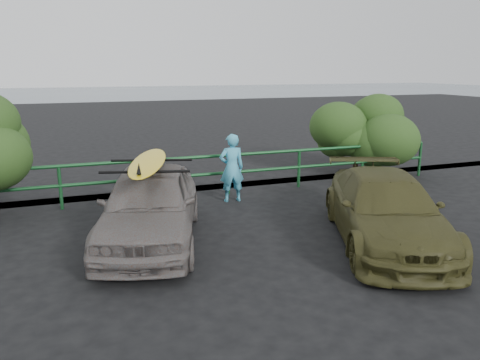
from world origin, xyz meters
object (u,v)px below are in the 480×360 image
object	(u,v)px
sedan	(150,205)
man	(232,168)
olive_vehicle	(385,210)
surfboard	(148,162)
guardrail	(190,177)

from	to	relation	value
sedan	man	bearing A→B (deg)	57.91
sedan	man	world-z (taller)	man
sedan	man	size ratio (longest dim) A/B	2.53
olive_vehicle	man	distance (m)	3.96
olive_vehicle	surfboard	distance (m)	4.38
guardrail	surfboard	xyz separation A→B (m)	(-1.42, -2.71, 0.98)
sedan	olive_vehicle	world-z (taller)	sedan
olive_vehicle	surfboard	size ratio (longest dim) A/B	1.56
sedan	olive_vehicle	size ratio (longest dim) A/B	0.96
sedan	surfboard	world-z (taller)	surfboard
sedan	man	distance (m)	3.06
guardrail	man	distance (m)	1.13
man	surfboard	size ratio (longest dim) A/B	0.59
olive_vehicle	surfboard	xyz separation A→B (m)	(-4.02, 1.52, 0.88)
guardrail	surfboard	distance (m)	3.21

